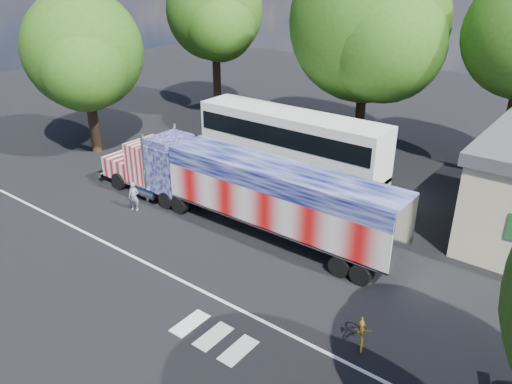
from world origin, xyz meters
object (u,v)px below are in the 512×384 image
Objects in this scene: semi_truck at (241,188)px; coach_bus at (290,140)px; bicycle at (362,331)px; tree_n_mid at (370,24)px; tree_nw_a at (216,12)px; tree_w_a at (84,51)px; woman at (134,196)px.

coach_bus is at bearing 106.32° from semi_truck.
tree_n_mid is at bearing 91.23° from bicycle.
tree_n_mid reaches higher than tree_nw_a.
bicycle is at bearing -14.89° from tree_w_a.
semi_truck is at bearing -45.37° from tree_nw_a.
semi_truck is at bearing -87.57° from tree_n_mid.
bicycle is at bearing -62.87° from tree_n_mid.
tree_w_a is (-0.34, -12.91, -1.62)m from tree_nw_a.
tree_w_a is at bearing -91.52° from tree_nw_a.
tree_nw_a reaches higher than tree_w_a.
woman is (-5.77, -2.31, -1.29)m from semi_truck.
tree_n_mid is (1.72, 6.71, 6.80)m from coach_bus.
tree_nw_a reaches higher than semi_truck.
bicycle is 0.13× the size of tree_nw_a.
coach_bus is 1.18× the size of tree_w_a.
tree_w_a reaches higher than bicycle.
tree_nw_a is (-24.04, 19.40, 8.31)m from bicycle.
bicycle is at bearing -38.90° from tree_nw_a.
semi_truck is 11.70× the size of woman.
tree_n_mid reaches higher than semi_truck.
tree_nw_a is (-12.59, 7.12, 6.77)m from coach_bus.
semi_truck is 10.19m from bicycle.
coach_bus reaches higher than woman.
semi_truck reaches higher than bicycle.
tree_w_a is (-14.65, -12.50, -1.66)m from tree_n_mid.
semi_truck is at bearing -73.68° from coach_bus.
bicycle is at bearing -47.00° from coach_bus.
tree_n_mid is (-0.62, 14.72, 6.68)m from semi_truck.
woman is 15.01m from bicycle.
coach_bus is at bearing 24.14° from tree_w_a.
tree_nw_a is (-14.31, 0.41, -0.03)m from tree_n_mid.
coach_bus is 8.01× the size of woman.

